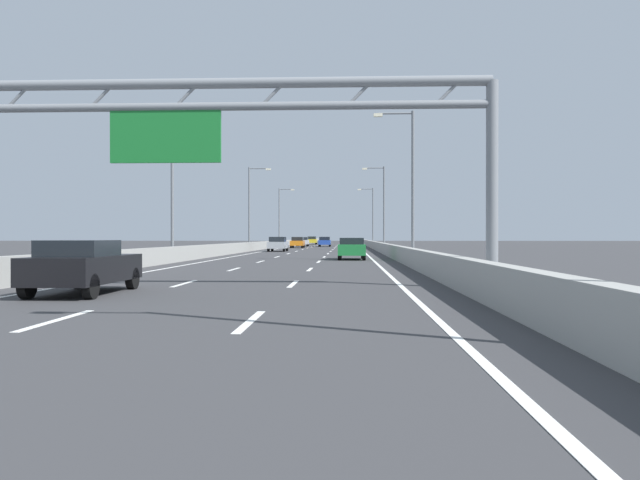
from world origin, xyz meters
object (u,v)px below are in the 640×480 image
streetlamp_left_mid (176,177)px  green_car (352,248)px  sign_gantry (221,128)px  white_car (303,242)px  streetlamp_right_far (382,203)px  silver_car (278,244)px  orange_car (298,242)px  yellow_car (312,240)px  streetlamp_right_mid (409,176)px  streetlamp_left_distant (281,213)px  streetlamp_left_far (251,203)px  blue_car (325,242)px  streetlamp_right_distant (371,213)px  black_car (83,266)px

streetlamp_left_mid → green_car: bearing=13.0°
sign_gantry → streetlamp_left_mid: size_ratio=1.70×
white_car → green_car: (7.47, -57.36, 0.01)m
streetlamp_right_far → silver_car: (-11.20, -5.87, -4.61)m
orange_car → green_car: (7.20, -43.78, 0.00)m
streetlamp_right_far → green_car: (-3.62, -28.77, -4.63)m
yellow_car → streetlamp_left_mid: bearing=-92.7°
sign_gantry → streetlamp_right_far: bearing=81.6°
streetlamp_left_mid → yellow_car: 84.23m
streetlamp_left_mid → streetlamp_right_mid: size_ratio=1.00×
white_car → yellow_car: (0.13, 24.04, 0.05)m
streetlamp_left_distant → silver_car: size_ratio=2.17×
streetlamp_left_mid → streetlamp_left_far: 31.38m
streetlamp_right_mid → white_car: (-11.09, 59.97, -4.65)m
streetlamp_left_mid → silver_car: (3.73, 25.51, -4.61)m
streetlamp_left_mid → green_car: size_ratio=2.12×
streetlamp_right_far → silver_car: size_ratio=2.17×
streetlamp_right_mid → streetlamp_left_mid: bearing=180.0°
streetlamp_left_mid → green_car: streetlamp_left_mid is taller
streetlamp_left_far → streetlamp_right_far: (14.93, 0.00, 0.00)m
yellow_car → white_car: bearing=-90.3°
blue_car → streetlamp_left_distant: bearing=141.0°
streetlamp_left_far → streetlamp_right_far: 14.93m
streetlamp_left_far → orange_car: size_ratio=2.15×
sign_gantry → silver_car: size_ratio=3.67×
yellow_car → blue_car: size_ratio=1.00×
orange_car → blue_car: blue_car is taller
sign_gantry → streetlamp_left_mid: streetlamp_left_mid is taller
orange_car → blue_car: 10.83m
orange_car → white_car: orange_car is taller
streetlamp_right_mid → blue_car: 57.35m
streetlamp_right_distant → yellow_car: size_ratio=2.06×
silver_car → streetlamp_right_distant: bearing=73.3°
streetlamp_right_mid → orange_car: bearing=103.1°
streetlamp_left_far → black_car: size_ratio=2.32×
sign_gantry → orange_car: (-3.10, 67.30, -4.08)m
green_car → black_car: (-7.43, -25.69, -0.00)m
streetlamp_right_far → orange_car: 19.08m
streetlamp_left_mid → streetlamp_right_distant: (14.93, 62.76, 0.00)m
streetlamp_left_distant → blue_car: streetlamp_left_distant is taller
white_car → green_car: bearing=-82.6°
streetlamp_right_mid → streetlamp_right_far: (0.00, 31.38, 0.00)m
streetlamp_left_far → streetlamp_right_mid: bearing=-64.6°
sign_gantry → blue_car: sign_gantry is taller
streetlamp_right_distant → orange_car: 20.16m
streetlamp_right_mid → black_car: 26.01m
streetlamp_left_mid → streetlamp_right_distant: 64.51m
orange_car → black_car: bearing=-90.2°
sign_gantry → orange_car: bearing=92.6°
streetlamp_right_mid → yellow_car: size_ratio=2.06×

